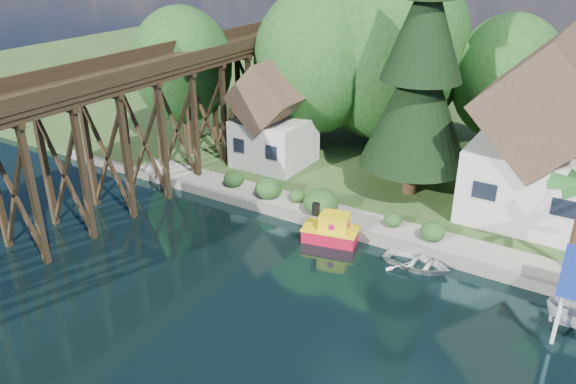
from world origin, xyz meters
name	(u,v)px	position (x,y,z in m)	size (l,w,h in m)	color
ground	(303,317)	(0.00, 0.00, 0.00)	(140.00, 140.00, 0.00)	black
bank	(487,122)	(0.00, 34.00, 0.25)	(140.00, 52.00, 0.50)	#2E4A1D
seawall	(442,258)	(4.00, 8.00, 0.31)	(60.00, 0.40, 0.62)	slate
promenade	(486,254)	(6.00, 9.30, 0.53)	(50.00, 2.60, 0.06)	gray
trestle_bridge	(128,123)	(-16.00, 5.17, 5.35)	(4.12, 44.18, 9.30)	black
house_left	(543,141)	(7.00, 16.00, 5.14)	(7.64, 8.64, 11.02)	beige
shed	(274,121)	(-11.00, 14.50, 3.83)	(5.09, 5.40, 7.85)	beige
bg_trees	(470,76)	(1.00, 21.25, 7.29)	(49.90, 13.30, 10.57)	#382314
shrubs	(315,198)	(-4.60, 9.26, 1.23)	(15.76, 2.47, 1.70)	#173D16
conifer	(421,70)	(-0.43, 14.83, 8.72)	(6.93, 6.93, 17.07)	#382314
tugboat	(331,230)	(-2.23, 7.02, 0.69)	(3.49, 2.39, 2.31)	#AF0B27
boat_white_a	(417,261)	(3.00, 6.92, 0.38)	(2.61, 3.65, 0.76)	silver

